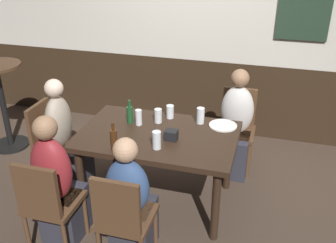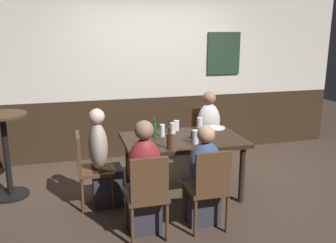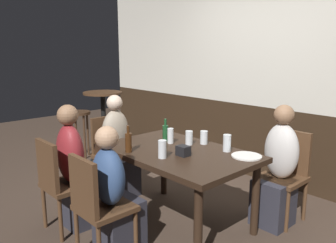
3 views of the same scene
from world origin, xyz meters
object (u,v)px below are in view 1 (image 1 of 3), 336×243
at_px(chair_left_near, 48,202).
at_px(chair_mid_near, 123,217).
at_px(person_right_far, 235,131).
at_px(beer_bottle_green, 130,114).
at_px(person_head_west, 66,143).
at_px(chair_head_west, 51,140).
at_px(plate_white_large, 223,125).
at_px(pint_glass_pale, 200,117).
at_px(tumbler_short, 157,141).
at_px(person_mid_near, 131,207).
at_px(person_left_near, 58,190).
at_px(side_bar_table, 2,100).
at_px(highball_clear, 158,117).
at_px(dining_table, 158,142).
at_px(beer_glass_half, 170,112).
at_px(condiment_caddy, 171,135).
at_px(chair_right_far, 237,124).
at_px(pint_glass_stout, 139,118).
at_px(beer_bottle_brown, 114,139).

bearing_deg(chair_left_near, chair_mid_near, 0.00).
bearing_deg(person_right_far, beer_bottle_green, -148.95).
xyz_separation_m(chair_mid_near, person_head_west, (-0.97, 0.88, -0.01)).
relative_size(person_head_west, beer_bottle_green, 4.99).
distance_m(chair_head_west, plate_white_large, 1.73).
height_order(pint_glass_pale, tumbler_short, same).
relative_size(chair_mid_near, person_mid_near, 0.81).
xyz_separation_m(chair_head_west, chair_mid_near, (1.13, -0.88, 0.00)).
distance_m(chair_mid_near, person_left_near, 0.65).
bearing_deg(beer_bottle_green, chair_mid_near, -72.43).
relative_size(chair_mid_near, person_right_far, 0.76).
distance_m(person_right_far, side_bar_table, 2.72).
xyz_separation_m(tumbler_short, highball_clear, (-0.14, 0.47, -0.01)).
distance_m(dining_table, person_right_far, 0.97).
bearing_deg(person_head_west, chair_head_west, 180.00).
bearing_deg(beer_glass_half, tumbler_short, -85.03).
xyz_separation_m(chair_left_near, person_mid_near, (0.63, 0.16, -0.04)).
height_order(chair_left_near, person_right_far, person_right_far).
distance_m(person_right_far, condiment_caddy, 0.97).
bearing_deg(chair_right_far, chair_head_west, -153.53).
bearing_deg(beer_glass_half, side_bar_table, 175.49).
bearing_deg(chair_left_near, person_left_near, 90.00).
bearing_deg(highball_clear, tumbler_short, -74.09).
height_order(pint_glass_stout, beer_glass_half, pint_glass_stout).
relative_size(person_left_near, person_mid_near, 1.08).
relative_size(chair_mid_near, condiment_caddy, 8.00).
height_order(beer_glass_half, pint_glass_pale, pint_glass_pale).
bearing_deg(pint_glass_stout, person_head_west, -170.73).
bearing_deg(chair_head_west, person_mid_near, -32.20).
xyz_separation_m(highball_clear, plate_white_large, (0.61, 0.09, -0.05)).
height_order(chair_mid_near, person_mid_near, person_mid_near).
bearing_deg(highball_clear, condiment_caddy, -54.33).
xyz_separation_m(dining_table, pint_glass_pale, (0.33, 0.31, 0.16)).
relative_size(chair_head_west, person_right_far, 0.76).
relative_size(dining_table, pint_glass_pale, 9.11).
height_order(chair_head_west, pint_glass_stout, pint_glass_stout).
xyz_separation_m(person_head_west, plate_white_large, (1.52, 0.31, 0.26)).
distance_m(person_mid_near, tumbler_short, 0.58).
xyz_separation_m(pint_glass_pale, tumbler_short, (-0.26, -0.57, 0.00)).
relative_size(person_right_far, condiment_caddy, 10.56).
relative_size(chair_left_near, highball_clear, 6.38).
xyz_separation_m(tumbler_short, plate_white_large, (0.48, 0.56, -0.06)).
bearing_deg(pint_glass_pale, highball_clear, -166.64).
distance_m(chair_right_far, person_left_near, 2.03).
xyz_separation_m(person_head_west, highball_clear, (0.90, 0.22, 0.31)).
relative_size(dining_table, condiment_caddy, 13.01).
bearing_deg(person_left_near, beer_glass_half, 58.65).
height_order(tumbler_short, side_bar_table, side_bar_table).
bearing_deg(chair_mid_near, beer_bottle_brown, 117.69).
bearing_deg(highball_clear, chair_right_far, 43.34).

